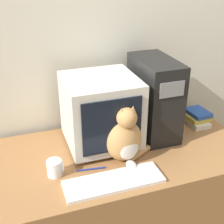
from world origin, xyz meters
TOP-DOWN VIEW (x-y plane):
  - wall_back at (0.00, 0.81)m, footprint 7.00×0.05m
  - desk at (0.00, 0.37)m, footprint 1.57×0.74m
  - crt_monitor at (-0.04, 0.49)m, footprint 0.40×0.40m
  - computer_tower at (0.31, 0.51)m, footprint 0.21×0.40m
  - keyboard at (-0.09, 0.12)m, footprint 0.50×0.16m
  - cat at (0.03, 0.29)m, footprint 0.28×0.22m
  - book_stack at (0.64, 0.52)m, footprint 0.15×0.20m
  - pen at (-0.17, 0.26)m, footprint 0.15×0.03m
  - mug at (-0.35, 0.28)m, footprint 0.08×0.08m

SIDE VIEW (x-z plane):
  - desk at x=0.00m, z-range 0.00..0.73m
  - pen at x=-0.17m, z-range 0.73..0.74m
  - keyboard at x=-0.09m, z-range 0.73..0.75m
  - book_stack at x=0.64m, z-range 0.73..0.82m
  - mug at x=-0.35m, z-range 0.73..0.82m
  - cat at x=0.03m, z-range 0.70..1.03m
  - crt_monitor at x=-0.04m, z-range 0.74..1.15m
  - computer_tower at x=0.31m, z-range 0.73..1.21m
  - wall_back at x=0.00m, z-range 0.00..2.50m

